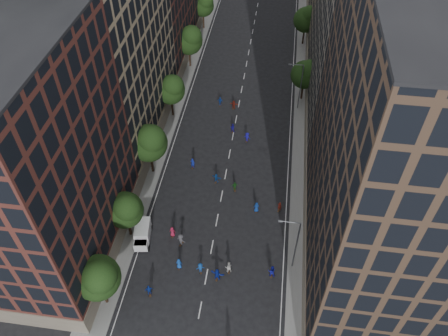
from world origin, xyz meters
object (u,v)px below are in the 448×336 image
(streetlamp_near, at_px, (295,243))
(skater_2, at_px, (272,271))
(skater_0, at_px, (179,264))
(streetlamp_far, at_px, (300,84))
(cargo_van, at_px, (142,234))

(streetlamp_near, relative_size, skater_2, 4.72)
(streetlamp_near, xyz_separation_m, skater_0, (-13.98, -2.15, -4.32))
(streetlamp_far, relative_size, skater_0, 5.37)
(streetlamp_near, height_order, skater_0, streetlamp_near)
(cargo_van, relative_size, skater_0, 2.68)
(streetlamp_near, bearing_deg, cargo_van, 175.73)
(streetlamp_near, bearing_deg, skater_2, -144.20)
(streetlamp_far, height_order, skater_2, streetlamp_far)
(skater_2, bearing_deg, streetlamp_near, -143.64)
(cargo_van, relative_size, skater_2, 2.36)
(cargo_van, height_order, skater_0, cargo_van)
(streetlamp_near, xyz_separation_m, streetlamp_far, (0.00, 33.00, 0.00))
(skater_0, xyz_separation_m, skater_2, (11.64, 0.47, 0.11))
(streetlamp_near, relative_size, streetlamp_far, 1.00)
(streetlamp_far, bearing_deg, streetlamp_near, -90.00)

